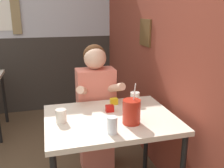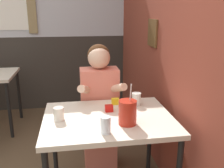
% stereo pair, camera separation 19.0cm
% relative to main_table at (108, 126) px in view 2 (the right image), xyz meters
% --- Properties ---
extents(brick_wall_right, '(0.08, 4.43, 2.70)m').
position_rel_main_table_xyz_m(brick_wall_right, '(0.57, 0.90, 0.70)').
color(brick_wall_right, brown).
rests_on(brick_wall_right, ground_plane).
extents(back_wall, '(5.83, 0.09, 2.70)m').
position_rel_main_table_xyz_m(back_wall, '(-0.89, 2.15, 0.70)').
color(back_wall, silver).
rests_on(back_wall, ground_plane).
extents(main_table, '(0.94, 0.72, 0.73)m').
position_rel_main_table_xyz_m(main_table, '(0.00, 0.00, 0.00)').
color(main_table, beige).
rests_on(main_table, ground_plane).
extents(person_seated, '(0.42, 0.40, 1.19)m').
position_rel_main_table_xyz_m(person_seated, '(-0.01, 0.49, -0.03)').
color(person_seated, '#EA7F6B').
rests_on(person_seated, ground_plane).
extents(cocktail_pitcher, '(0.12, 0.12, 0.29)m').
position_rel_main_table_xyz_m(cocktail_pitcher, '(0.11, -0.14, 0.16)').
color(cocktail_pitcher, '#B22819').
rests_on(cocktail_pitcher, main_table).
extents(glass_near_pitcher, '(0.07, 0.07, 0.11)m').
position_rel_main_table_xyz_m(glass_near_pitcher, '(-0.05, -0.24, 0.13)').
color(glass_near_pitcher, silver).
rests_on(glass_near_pitcher, main_table).
extents(glass_center, '(0.08, 0.08, 0.10)m').
position_rel_main_table_xyz_m(glass_center, '(0.26, 0.20, 0.13)').
color(glass_center, silver).
rests_on(glass_center, main_table).
extents(glass_far_side, '(0.07, 0.07, 0.10)m').
position_rel_main_table_xyz_m(glass_far_side, '(-0.35, -0.00, 0.12)').
color(glass_far_side, silver).
rests_on(glass_far_side, main_table).
extents(condiment_ketchup, '(0.06, 0.04, 0.05)m').
position_rel_main_table_xyz_m(condiment_ketchup, '(0.02, 0.10, 0.10)').
color(condiment_ketchup, '#B7140F').
rests_on(condiment_ketchup, main_table).
extents(condiment_mustard, '(0.06, 0.04, 0.05)m').
position_rel_main_table_xyz_m(condiment_mustard, '(0.09, 0.24, 0.10)').
color(condiment_mustard, yellow).
rests_on(condiment_mustard, main_table).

